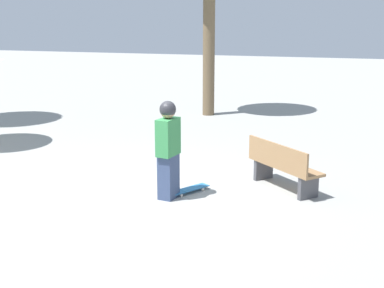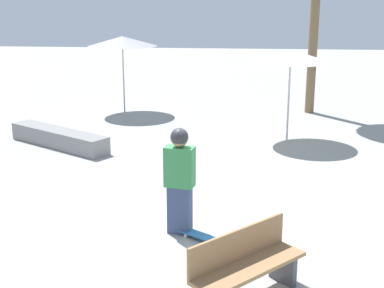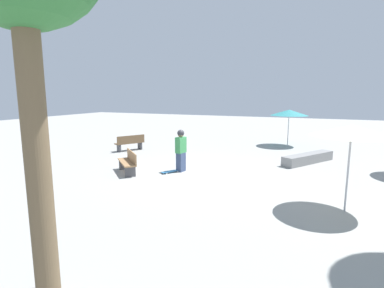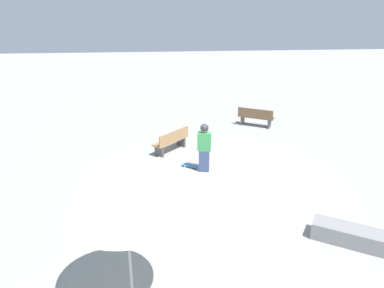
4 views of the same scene
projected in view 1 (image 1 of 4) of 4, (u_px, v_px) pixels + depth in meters
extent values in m
plane|color=#9E9E99|center=(126.00, 194.00, 9.30)|extent=(60.00, 60.00, 0.00)
cube|color=#38476B|center=(169.00, 177.00, 9.03)|extent=(0.31, 0.38, 0.76)
cube|color=#388C4C|center=(168.00, 137.00, 8.87)|extent=(0.32, 0.48, 0.62)
sphere|color=tan|center=(168.00, 111.00, 8.76)|extent=(0.25, 0.25, 0.25)
sphere|color=#2D2D33|center=(168.00, 109.00, 8.75)|extent=(0.28, 0.28, 0.28)
cube|color=teal|center=(189.00, 189.00, 9.38)|extent=(0.60, 0.78, 0.02)
cylinder|color=silver|center=(197.00, 187.00, 9.61)|extent=(0.05, 0.06, 0.05)
cylinder|color=silver|center=(203.00, 189.00, 9.48)|extent=(0.05, 0.06, 0.05)
cylinder|color=silver|center=(175.00, 193.00, 9.30)|extent=(0.05, 0.06, 0.05)
cylinder|color=silver|center=(181.00, 195.00, 9.17)|extent=(0.05, 0.06, 0.05)
cube|color=#47474C|center=(263.00, 169.00, 10.09)|extent=(0.33, 0.34, 0.40)
cube|color=#47474C|center=(308.00, 187.00, 9.04)|extent=(0.33, 0.34, 0.40)
cube|color=#9E754C|center=(285.00, 166.00, 9.51)|extent=(1.46, 1.43, 0.05)
cube|color=#9E754C|center=(277.00, 155.00, 9.36)|extent=(1.18, 1.14, 0.40)
cylinder|color=brown|center=(209.00, 37.00, 15.90)|extent=(0.36, 0.36, 4.73)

